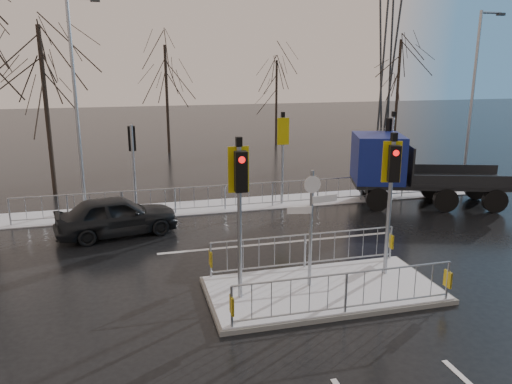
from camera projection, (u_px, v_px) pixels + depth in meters
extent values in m
plane|color=black|center=(322.00, 292.00, 12.99)|extent=(120.00, 120.00, 0.00)
cube|color=white|center=(246.00, 204.00, 21.04)|extent=(30.00, 2.00, 0.04)
cube|color=silver|center=(279.00, 243.00, 16.55)|extent=(8.00, 0.15, 0.01)
cube|color=slate|center=(323.00, 290.00, 12.97)|extent=(6.00, 3.00, 0.12)
cube|color=white|center=(323.00, 287.00, 12.95)|extent=(5.85, 2.85, 0.03)
cube|color=gold|center=(232.00, 305.00, 10.87)|extent=(0.05, 0.28, 0.42)
cube|color=gold|center=(448.00, 279.00, 12.19)|extent=(0.05, 0.28, 0.42)
cube|color=gold|center=(211.00, 259.00, 13.45)|extent=(0.05, 0.28, 0.42)
cube|color=gold|center=(391.00, 241.00, 14.77)|extent=(0.05, 0.28, 0.42)
cylinder|color=#959BA2|center=(240.00, 225.00, 11.94)|extent=(0.11, 0.11, 3.80)
cube|color=black|center=(241.00, 172.00, 11.44)|extent=(0.28, 0.22, 0.95)
cylinder|color=red|center=(242.00, 160.00, 11.26)|extent=(0.16, 0.04, 0.16)
cube|color=#C6B20B|center=(238.00, 170.00, 11.67)|extent=(0.50, 0.03, 1.10)
cube|color=black|center=(239.00, 142.00, 11.44)|extent=(0.14, 0.14, 0.22)
cylinder|color=#959BA2|center=(389.00, 210.00, 13.36)|extent=(0.11, 0.11, 3.70)
cube|color=black|center=(394.00, 164.00, 12.86)|extent=(0.33, 0.28, 0.95)
cylinder|color=red|center=(396.00, 153.00, 12.68)|extent=(0.16, 0.08, 0.16)
cube|color=#C6B20B|center=(392.00, 162.00, 13.10)|extent=(0.49, 0.16, 1.10)
cube|color=black|center=(394.00, 137.00, 12.86)|extent=(0.14, 0.14, 0.22)
cylinder|color=#959BA2|center=(311.00, 230.00, 12.68)|extent=(0.09, 0.09, 3.10)
cube|color=silver|center=(325.00, 199.00, 12.57)|extent=(0.70, 0.14, 0.18)
cube|color=silver|center=(299.00, 210.00, 12.47)|extent=(0.62, 0.15, 0.18)
cylinder|color=silver|center=(312.00, 184.00, 12.35)|extent=(0.44, 0.03, 0.44)
cylinder|color=#959BA2|center=(134.00, 170.00, 19.21)|extent=(0.11, 0.11, 3.50)
cube|color=black|center=(132.00, 138.00, 19.08)|extent=(0.28, 0.22, 0.95)
cylinder|color=red|center=(131.00, 130.00, 19.10)|extent=(0.16, 0.04, 0.16)
cylinder|color=#959BA2|center=(282.00, 161.00, 20.67)|extent=(0.11, 0.11, 3.60)
cube|color=black|center=(281.00, 131.00, 20.52)|extent=(0.28, 0.22, 0.95)
cylinder|color=red|center=(281.00, 123.00, 20.55)|extent=(0.16, 0.04, 0.16)
cube|color=#C6B20B|center=(283.00, 131.00, 20.28)|extent=(0.50, 0.03, 1.10)
cube|color=black|center=(283.00, 115.00, 20.18)|extent=(0.14, 0.14, 0.22)
cylinder|color=#959BA2|center=(391.00, 157.00, 21.90)|extent=(0.11, 0.11, 3.50)
cube|color=black|center=(390.00, 129.00, 21.75)|extent=(0.33, 0.28, 0.95)
cylinder|color=red|center=(388.00, 122.00, 21.77)|extent=(0.16, 0.08, 0.16)
cube|color=black|center=(394.00, 114.00, 21.43)|extent=(0.14, 0.14, 0.22)
imported|color=black|center=(117.00, 215.00, 17.16)|extent=(4.34, 2.40, 1.40)
cylinder|color=black|center=(378.00, 199.00, 20.05)|extent=(1.00, 0.57, 0.96)
cylinder|color=black|center=(369.00, 187.00, 22.00)|extent=(1.00, 0.57, 0.96)
cylinder|color=black|center=(446.00, 200.00, 19.91)|extent=(1.00, 0.57, 0.96)
cylinder|color=black|center=(431.00, 188.00, 21.86)|extent=(1.00, 0.57, 0.96)
cylinder|color=black|center=(495.00, 201.00, 19.81)|extent=(1.00, 0.57, 0.96)
cylinder|color=black|center=(476.00, 188.00, 21.76)|extent=(1.00, 0.57, 0.96)
cube|color=black|center=(430.00, 183.00, 20.79)|extent=(6.71, 4.04, 0.15)
cube|color=navy|center=(378.00, 158.00, 20.65)|extent=(2.53, 2.78, 1.92)
cube|color=black|center=(401.00, 149.00, 20.50)|extent=(0.62, 1.84, 1.06)
cube|color=#2D3033|center=(362.00, 183.00, 20.94)|extent=(0.78, 2.14, 0.34)
cube|color=black|center=(456.00, 180.00, 20.70)|extent=(4.73, 3.48, 0.12)
cube|color=black|center=(407.00, 161.00, 20.62)|extent=(0.78, 2.22, 1.44)
cylinder|color=black|center=(47.00, 113.00, 21.81)|extent=(0.20, 0.20, 7.36)
cylinder|color=black|center=(167.00, 100.00, 32.24)|extent=(0.19, 0.19, 6.90)
cylinder|color=black|center=(276.00, 103.00, 36.18)|extent=(0.16, 0.16, 5.98)
cylinder|color=black|center=(397.00, 94.00, 35.15)|extent=(0.20, 0.20, 7.36)
cylinder|color=#959BA2|center=(472.00, 104.00, 22.51)|extent=(0.14, 0.14, 8.00)
cylinder|color=#959BA2|center=(491.00, 13.00, 21.65)|extent=(1.00, 0.10, 0.10)
cube|color=#2D3033|center=(501.00, 14.00, 21.79)|extent=(0.35, 0.18, 0.12)
cylinder|color=#959BA2|center=(76.00, 108.00, 19.27)|extent=(0.14, 0.14, 8.20)
cube|color=#2D3033|center=(95.00, 0.00, 18.52)|extent=(0.35, 0.18, 0.12)
cylinder|color=#2D3033|center=(393.00, 13.00, 43.68)|extent=(1.18, 1.18, 19.97)
cylinder|color=#2D3033|center=(380.00, 13.00, 43.39)|extent=(1.18, 1.18, 19.97)
cylinder|color=#2D3033|center=(400.00, 12.00, 42.56)|extent=(1.18, 1.18, 19.97)
cylinder|color=#2D3033|center=(387.00, 12.00, 42.26)|extent=(1.18, 1.18, 19.97)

